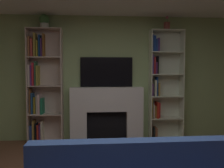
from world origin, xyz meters
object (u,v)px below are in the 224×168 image
at_px(bookshelf_right, 162,86).
at_px(fireplace, 107,112).
at_px(potted_plant, 44,21).
at_px(tv, 106,72).
at_px(bookshelf_left, 41,87).
at_px(vase_with_flowers, 167,25).

bearing_deg(bookshelf_right, fireplace, -179.28).
bearing_deg(potted_plant, fireplace, 1.63).
bearing_deg(tv, bookshelf_left, -176.79).
bearing_deg(vase_with_flowers, fireplace, 178.32).
xyz_separation_m(tv, bookshelf_right, (1.15, -0.07, -0.29)).
xyz_separation_m(bookshelf_right, vase_with_flowers, (0.08, -0.05, 1.24)).
height_order(fireplace, bookshelf_right, bookshelf_right).
bearing_deg(potted_plant, bookshelf_left, 153.07).
height_order(fireplace, vase_with_flowers, vase_with_flowers).
bearing_deg(vase_with_flowers, potted_plant, 179.97).
xyz_separation_m(tv, vase_with_flowers, (1.23, -0.12, 0.95)).
xyz_separation_m(fireplace, vase_with_flowers, (1.23, -0.04, 1.78)).
height_order(tv, potted_plant, potted_plant).
height_order(fireplace, tv, tv).
xyz_separation_m(fireplace, bookshelf_left, (-1.32, 0.01, 0.54)).
bearing_deg(fireplace, potted_plant, -178.37).
bearing_deg(bookshelf_right, tv, 176.49).
bearing_deg(fireplace, tv, 90.00).
relative_size(bookshelf_left, bookshelf_right, 1.00).
distance_m(fireplace, tv, 0.83).
distance_m(tv, bookshelf_left, 1.36).
bearing_deg(vase_with_flowers, bookshelf_left, 178.94).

